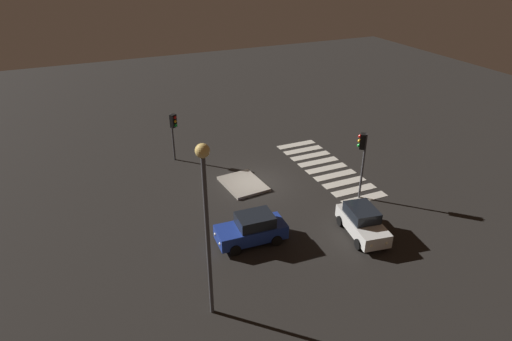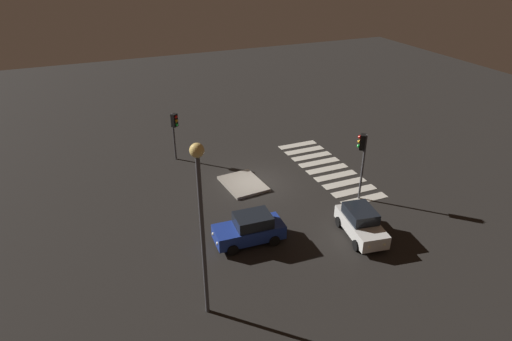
# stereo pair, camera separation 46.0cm
# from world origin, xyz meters

# --- Properties ---
(ground_plane) EXTENTS (80.00, 80.00, 0.00)m
(ground_plane) POSITION_xyz_m (0.00, 0.00, 0.00)
(ground_plane) COLOR black
(traffic_island) EXTENTS (3.47, 2.73, 0.18)m
(traffic_island) POSITION_xyz_m (0.16, 0.87, 0.09)
(traffic_island) COLOR gray
(traffic_island) RESTS_ON ground
(car_white) EXTENTS (3.90, 2.19, 1.63)m
(car_white) POSITION_xyz_m (-7.70, -3.06, 0.80)
(car_white) COLOR silver
(car_white) RESTS_ON ground
(car_blue) EXTENTS (1.95, 3.90, 1.67)m
(car_blue) POSITION_xyz_m (-5.87, 2.82, 0.82)
(car_blue) COLOR #1E389E
(car_blue) RESTS_ON ground
(traffic_light_south) EXTENTS (0.54, 0.53, 4.41)m
(traffic_light_south) POSITION_xyz_m (-4.26, -5.21, 3.34)
(traffic_light_south) COLOR #47474C
(traffic_light_south) RESTS_ON ground
(traffic_light_north) EXTENTS (0.53, 0.54, 3.64)m
(traffic_light_north) POSITION_xyz_m (5.73, 4.03, 2.76)
(traffic_light_north) COLOR #47474C
(traffic_light_north) RESTS_ON ground
(street_lamp) EXTENTS (0.56, 0.56, 8.16)m
(street_lamp) POSITION_xyz_m (-9.92, 6.48, 5.52)
(street_lamp) COLOR #47474C
(street_lamp) RESTS_ON ground
(crosswalk_near) EXTENTS (9.90, 3.20, 0.02)m
(crosswalk_near) POSITION_xyz_m (0.00, -5.58, 0.01)
(crosswalk_near) COLOR silver
(crosswalk_near) RESTS_ON ground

